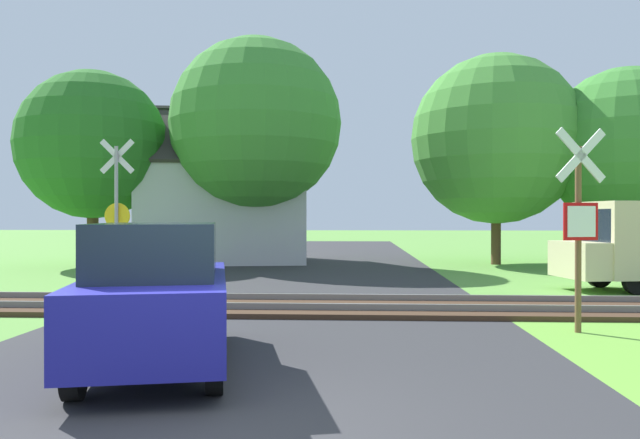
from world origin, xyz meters
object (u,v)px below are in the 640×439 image
(parked_car, at_px, (158,295))
(stop_sign_near, at_px, (579,220))
(tree_left, at_px, (93,145))
(tree_center, at_px, (256,124))
(tree_right, at_px, (496,140))
(crossing_sign_far, at_px, (117,207))
(tree_far, at_px, (626,148))
(house, at_px, (223,208))

(parked_car, bearing_deg, stop_sign_near, 11.03)
(tree_left, relative_size, parked_car, 1.76)
(tree_center, distance_m, parked_car, 16.97)
(tree_right, bearing_deg, crossing_sign_far, -140.84)
(stop_sign_near, distance_m, tree_far, 15.50)
(tree_far, relative_size, parked_car, 1.75)
(house, bearing_deg, crossing_sign_far, -102.49)
(house, relative_size, tree_left, 1.01)
(tree_left, height_order, tree_center, tree_center)
(tree_left, distance_m, tree_center, 6.34)
(stop_sign_near, bearing_deg, tree_left, -58.65)
(tree_far, xyz_separation_m, tree_center, (-13.96, -0.06, 1.00))
(crossing_sign_far, bearing_deg, tree_right, 37.68)
(crossing_sign_far, height_order, tree_center, tree_center)
(parked_car, bearing_deg, tree_right, 52.75)
(tree_right, relative_size, tree_center, 0.93)
(stop_sign_near, bearing_deg, tree_center, -76.04)
(crossing_sign_far, relative_size, tree_far, 0.51)
(house, bearing_deg, tree_left, -166.21)
(crossing_sign_far, distance_m, house, 10.23)
(tree_right, distance_m, parked_car, 19.24)
(tree_center, height_order, parked_car, tree_center)
(tree_far, distance_m, tree_right, 4.71)
(crossing_sign_far, xyz_separation_m, tree_left, (-4.12, 8.22, 2.51))
(crossing_sign_far, relative_size, tree_center, 0.44)
(tree_far, relative_size, tree_center, 0.85)
(house, xyz_separation_m, tree_center, (1.61, -1.63, 3.25))
(house, height_order, tree_center, tree_center)
(stop_sign_near, height_order, tree_right, tree_right)
(house, height_order, parked_car, house)
(crossing_sign_far, relative_size, tree_left, 0.51)
(tree_center, bearing_deg, tree_left, -176.57)
(tree_far, xyz_separation_m, tree_left, (-20.23, -0.44, 0.17))
(tree_left, bearing_deg, tree_center, 3.43)
(stop_sign_near, distance_m, house, 17.77)
(stop_sign_near, xyz_separation_m, house, (-8.97, 15.34, 0.40))
(house, bearing_deg, tree_right, -13.99)
(tree_center, bearing_deg, crossing_sign_far, -104.06)
(house, distance_m, tree_far, 15.81)
(tree_right, xyz_separation_m, tree_center, (-9.33, -0.75, 0.58))
(house, distance_m, tree_center, 3.97)
(tree_left, height_order, parked_car, tree_left)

